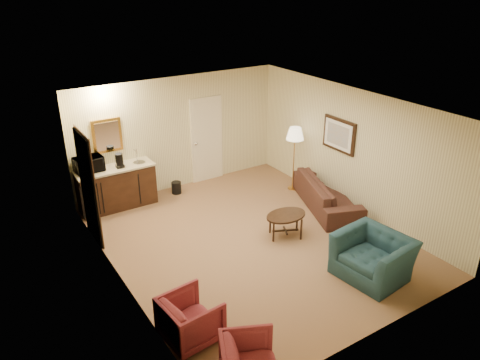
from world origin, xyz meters
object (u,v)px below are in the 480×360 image
(sofa, at_px, (327,189))
(floor_lamp, at_px, (294,159))
(teal_armchair, at_px, (374,250))
(coffee_table, at_px, (286,225))
(wetbar_cabinet, at_px, (117,187))
(coffee_maker, at_px, (119,161))
(rose_chair_near, at_px, (190,317))
(microwave, at_px, (88,163))
(waste_bin, at_px, (176,188))

(sofa, xyz_separation_m, floor_lamp, (-0.05, 1.12, 0.33))
(teal_armchair, height_order, coffee_table, teal_armchair)
(wetbar_cabinet, bearing_deg, floor_lamp, -19.37)
(wetbar_cabinet, bearing_deg, coffee_maker, -28.60)
(rose_chair_near, bearing_deg, wetbar_cabinet, -12.19)
(microwave, bearing_deg, coffee_maker, -16.66)
(coffee_table, distance_m, floor_lamp, 2.24)
(sofa, bearing_deg, wetbar_cabinet, 78.24)
(microwave, bearing_deg, coffee_table, -51.68)
(floor_lamp, bearing_deg, microwave, 161.87)
(sofa, height_order, microwave, microwave)
(sofa, distance_m, floor_lamp, 1.17)
(sofa, bearing_deg, microwave, 80.64)
(floor_lamp, bearing_deg, teal_armchair, -106.80)
(rose_chair_near, relative_size, floor_lamp, 0.49)
(sofa, height_order, teal_armchair, teal_armchair)
(floor_lamp, relative_size, waste_bin, 5.48)
(sofa, bearing_deg, teal_armchair, 175.79)
(sofa, xyz_separation_m, microwave, (-4.30, 2.51, 0.69))
(wetbar_cabinet, relative_size, teal_armchair, 1.44)
(rose_chair_near, distance_m, floor_lamp, 5.28)
(coffee_table, relative_size, microwave, 1.46)
(wetbar_cabinet, bearing_deg, sofa, -32.69)
(wetbar_cabinet, bearing_deg, waste_bin, -2.97)
(floor_lamp, bearing_deg, waste_bin, 152.53)
(wetbar_cabinet, height_order, coffee_table, wetbar_cabinet)
(teal_armchair, relative_size, microwave, 2.02)
(rose_chair_near, relative_size, coffee_table, 0.91)
(wetbar_cabinet, xyz_separation_m, waste_bin, (1.35, -0.07, -0.32))
(sofa, distance_m, waste_bin, 3.42)
(floor_lamp, height_order, coffee_maker, floor_lamp)
(coffee_maker, bearing_deg, teal_armchair, -79.25)
(teal_armchair, bearing_deg, sofa, 148.23)
(rose_chair_near, xyz_separation_m, floor_lamp, (4.25, 3.10, 0.38))
(rose_chair_near, relative_size, microwave, 1.32)
(rose_chair_near, xyz_separation_m, microwave, (0.00, 4.49, 0.74))
(sofa, height_order, floor_lamp, floor_lamp)
(sofa, relative_size, floor_lamp, 1.43)
(wetbar_cabinet, distance_m, microwave, 0.82)
(rose_chair_near, bearing_deg, floor_lamp, -59.65)
(floor_lamp, distance_m, microwave, 4.49)
(teal_armchair, height_order, waste_bin, teal_armchair)
(coffee_table, xyz_separation_m, coffee_maker, (-2.19, 2.88, 0.84))
(coffee_table, height_order, waste_bin, coffee_table)
(teal_armchair, relative_size, waste_bin, 4.13)
(wetbar_cabinet, relative_size, coffee_table, 2.00)
(teal_armchair, bearing_deg, coffee_maker, -157.34)
(wetbar_cabinet, distance_m, waste_bin, 1.39)
(waste_bin, distance_m, microwave, 2.10)
(teal_armchair, xyz_separation_m, rose_chair_near, (-3.22, 0.31, -0.12))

